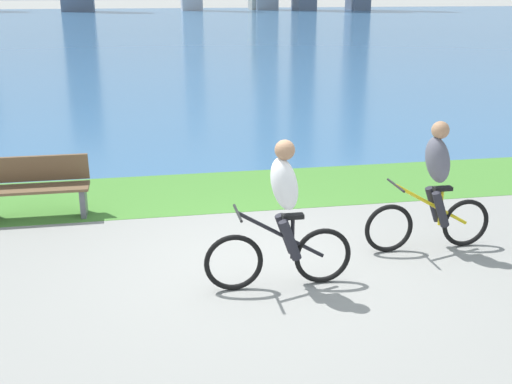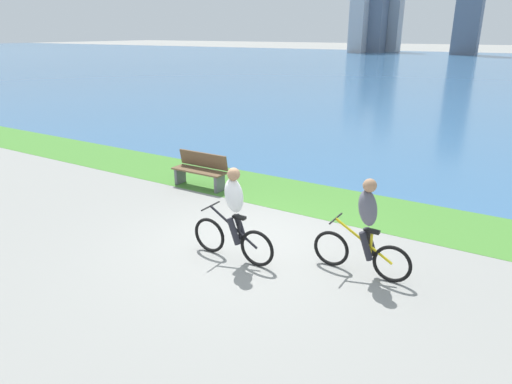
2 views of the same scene
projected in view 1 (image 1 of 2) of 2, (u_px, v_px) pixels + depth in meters
ground_plane at (262, 265)px, 7.70m from camera, size 300.00×300.00×0.00m
grass_strip_bayside at (228, 190)px, 10.50m from camera, size 120.00×2.17×0.01m
bay_water_surface at (152, 26)px, 52.71m from camera, size 300.00×88.22×0.00m
cyclist_lead at (282, 216)px, 6.91m from camera, size 1.69×0.52×1.70m
cyclist_trailing at (434, 187)px, 7.93m from camera, size 1.70×0.52×1.68m
bench_near_path at (37, 187)px, 9.18m from camera, size 1.50×0.47×0.90m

